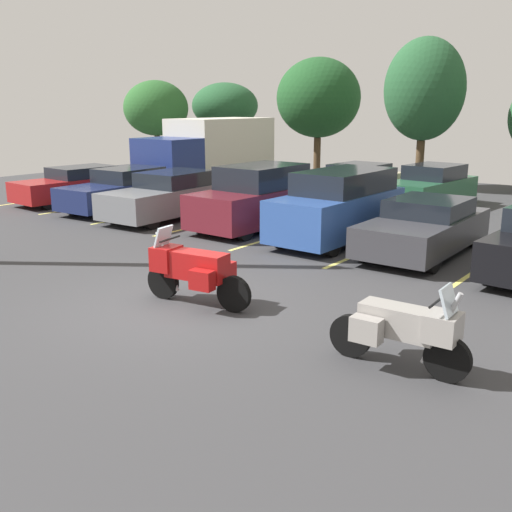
% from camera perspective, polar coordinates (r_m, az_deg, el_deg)
% --- Properties ---
extents(ground, '(44.00, 44.00, 0.10)m').
position_cam_1_polar(ground, '(11.34, -7.88, -5.10)').
color(ground, '#38383A').
extents(motorcycle_touring, '(2.29, 1.03, 1.45)m').
position_cam_1_polar(motorcycle_touring, '(11.23, -6.13, -1.24)').
color(motorcycle_touring, black).
rests_on(motorcycle_touring, ground).
extents(motorcycle_second, '(2.12, 0.95, 1.36)m').
position_cam_1_polar(motorcycle_second, '(8.70, 13.99, -6.72)').
color(motorcycle_second, black).
rests_on(motorcycle_second, ground).
extents(parking_stripes, '(23.05, 4.96, 0.01)m').
position_cam_1_polar(parking_stripes, '(17.38, 2.66, 2.07)').
color(parking_stripes, '#EAE066').
rests_on(parking_stripes, ground).
extents(car_red, '(2.02, 4.64, 1.36)m').
position_cam_1_polar(car_red, '(24.20, -16.98, 6.57)').
color(car_red, maroon).
rests_on(car_red, ground).
extents(car_navy, '(2.08, 4.74, 1.49)m').
position_cam_1_polar(car_navy, '(21.95, -12.70, 6.22)').
color(car_navy, navy).
rests_on(car_navy, ground).
extents(car_grey, '(2.14, 4.77, 1.53)m').
position_cam_1_polar(car_grey, '(20.02, -8.43, 5.73)').
color(car_grey, slate).
rests_on(car_grey, ground).
extents(car_maroon, '(1.98, 4.39, 1.91)m').
position_cam_1_polar(car_maroon, '(18.17, 0.01, 5.59)').
color(car_maroon, maroon).
rests_on(car_maroon, ground).
extents(car_blue, '(1.89, 4.63, 1.95)m').
position_cam_1_polar(car_blue, '(16.58, 7.99, 4.77)').
color(car_blue, '#2D519E').
rests_on(car_blue, ground).
extents(car_charcoal, '(1.99, 4.71, 1.40)m').
position_cam_1_polar(car_charcoal, '(15.62, 15.93, 2.67)').
color(car_charcoal, '#38383D').
rests_on(car_charcoal, ground).
extents(car_far_champagne, '(2.08, 4.61, 1.44)m').
position_cam_1_polar(car_far_champagne, '(23.84, 9.74, 6.98)').
color(car_far_champagne, '#C1B289').
rests_on(car_far_champagne, ground).
extents(car_far_green, '(2.14, 4.63, 1.56)m').
position_cam_1_polar(car_far_green, '(22.87, 16.42, 6.39)').
color(car_far_green, '#235638').
rests_on(car_far_green, ground).
extents(box_truck, '(2.48, 6.80, 3.10)m').
position_cam_1_polar(box_truck, '(27.02, -4.44, 9.92)').
color(box_truck, navy).
rests_on(box_truck, ground).
extents(tree_center_left, '(3.48, 3.48, 6.53)m').
position_cam_1_polar(tree_center_left, '(27.69, 15.90, 15.14)').
color(tree_center_left, '#4C3823').
rests_on(tree_center_left, ground).
extents(tree_left, '(4.02, 4.02, 4.99)m').
position_cam_1_polar(tree_left, '(37.16, -3.00, 14.22)').
color(tree_left, '#4C3823').
rests_on(tree_left, ground).
extents(tree_far_right, '(4.47, 4.47, 6.13)m').
position_cam_1_polar(tree_far_right, '(32.77, 6.03, 14.88)').
color(tree_far_right, '#4C3823').
rests_on(tree_far_right, ground).
extents(tree_center_right, '(3.65, 3.65, 5.03)m').
position_cam_1_polar(tree_center_right, '(35.06, -9.60, 13.83)').
color(tree_center_right, '#4C3823').
rests_on(tree_center_right, ground).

